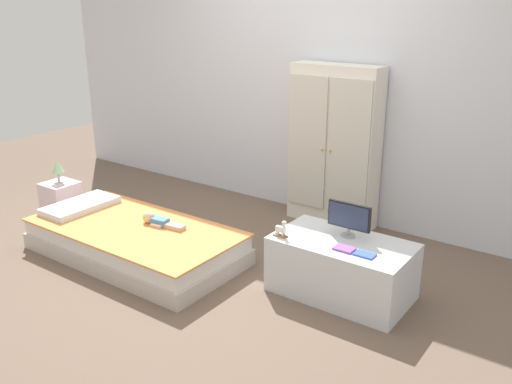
{
  "coord_description": "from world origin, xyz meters",
  "views": [
    {
      "loc": [
        2.51,
        -2.82,
        1.93
      ],
      "look_at": [
        0.21,
        0.38,
        0.56
      ],
      "focal_mm": 38.44,
      "sensor_mm": 36.0,
      "label": 1
    }
  ],
  "objects_px": {
    "rocking_horse_toy": "(282,229)",
    "book_blue": "(365,255)",
    "tv_monitor": "(349,217)",
    "doll": "(156,220)",
    "tv_stand": "(342,268)",
    "bed": "(135,241)",
    "table_lamp": "(57,168)",
    "book_purple": "(344,249)",
    "wardrobe": "(334,147)",
    "nightstand": "(62,202)"
  },
  "relations": [
    {
      "from": "table_lamp",
      "to": "tv_monitor",
      "type": "bearing_deg",
      "value": 8.13
    },
    {
      "from": "rocking_horse_toy",
      "to": "tv_monitor",
      "type": "bearing_deg",
      "value": 36.99
    },
    {
      "from": "doll",
      "to": "tv_monitor",
      "type": "xyz_separation_m",
      "value": [
        1.49,
        0.38,
        0.25
      ]
    },
    {
      "from": "table_lamp",
      "to": "book_purple",
      "type": "height_order",
      "value": "table_lamp"
    },
    {
      "from": "table_lamp",
      "to": "wardrobe",
      "type": "relative_size",
      "value": 0.15
    },
    {
      "from": "wardrobe",
      "to": "tv_stand",
      "type": "height_order",
      "value": "wardrobe"
    },
    {
      "from": "tv_stand",
      "to": "tv_monitor",
      "type": "relative_size",
      "value": 3.0
    },
    {
      "from": "book_purple",
      "to": "book_blue",
      "type": "height_order",
      "value": "book_purple"
    },
    {
      "from": "bed",
      "to": "nightstand",
      "type": "xyz_separation_m",
      "value": [
        -1.11,
        0.12,
        0.06
      ]
    },
    {
      "from": "wardrobe",
      "to": "tv_monitor",
      "type": "xyz_separation_m",
      "value": [
        0.68,
        -1.04,
        -0.17
      ]
    },
    {
      "from": "nightstand",
      "to": "book_blue",
      "type": "distance_m",
      "value": 2.95
    },
    {
      "from": "wardrobe",
      "to": "doll",
      "type": "bearing_deg",
      "value": -119.65
    },
    {
      "from": "table_lamp",
      "to": "tv_stand",
      "type": "xyz_separation_m",
      "value": [
        2.72,
        0.3,
        -0.31
      ]
    },
    {
      "from": "tv_stand",
      "to": "doll",
      "type": "bearing_deg",
      "value": -169.17
    },
    {
      "from": "book_purple",
      "to": "book_blue",
      "type": "distance_m",
      "value": 0.14
    },
    {
      "from": "wardrobe",
      "to": "book_blue",
      "type": "xyz_separation_m",
      "value": [
        0.91,
        -1.25,
        -0.31
      ]
    },
    {
      "from": "doll",
      "to": "wardrobe",
      "type": "relative_size",
      "value": 0.27
    },
    {
      "from": "nightstand",
      "to": "bed",
      "type": "bearing_deg",
      "value": -6.07
    },
    {
      "from": "doll",
      "to": "rocking_horse_toy",
      "type": "distance_m",
      "value": 1.14
    },
    {
      "from": "doll",
      "to": "book_purple",
      "type": "height_order",
      "value": "book_purple"
    },
    {
      "from": "book_purple",
      "to": "tv_stand",
      "type": "bearing_deg",
      "value": 120.29
    },
    {
      "from": "table_lamp",
      "to": "book_purple",
      "type": "xyz_separation_m",
      "value": [
        2.79,
        0.18,
        -0.1
      ]
    },
    {
      "from": "table_lamp",
      "to": "book_blue",
      "type": "relative_size",
      "value": 1.57
    },
    {
      "from": "nightstand",
      "to": "tv_stand",
      "type": "relative_size",
      "value": 0.4
    },
    {
      "from": "doll",
      "to": "tv_monitor",
      "type": "height_order",
      "value": "tv_monitor"
    },
    {
      "from": "table_lamp",
      "to": "book_purple",
      "type": "bearing_deg",
      "value": 3.62
    },
    {
      "from": "bed",
      "to": "tv_stand",
      "type": "relative_size",
      "value": 1.85
    },
    {
      "from": "wardrobe",
      "to": "rocking_horse_toy",
      "type": "relative_size",
      "value": 11.61
    },
    {
      "from": "nightstand",
      "to": "wardrobe",
      "type": "xyz_separation_m",
      "value": [
        2.03,
        1.43,
        0.53
      ]
    },
    {
      "from": "bed",
      "to": "table_lamp",
      "type": "height_order",
      "value": "table_lamp"
    },
    {
      "from": "book_purple",
      "to": "rocking_horse_toy",
      "type": "bearing_deg",
      "value": -171.73
    },
    {
      "from": "table_lamp",
      "to": "book_purple",
      "type": "relative_size",
      "value": 1.59
    },
    {
      "from": "tv_monitor",
      "to": "bed",
      "type": "bearing_deg",
      "value": -162.5
    },
    {
      "from": "wardrobe",
      "to": "book_purple",
      "type": "height_order",
      "value": "wardrobe"
    },
    {
      "from": "doll",
      "to": "rocking_horse_toy",
      "type": "bearing_deg",
      "value": 5.19
    },
    {
      "from": "tv_stand",
      "to": "book_purple",
      "type": "xyz_separation_m",
      "value": [
        0.07,
        -0.12,
        0.21
      ]
    },
    {
      "from": "doll",
      "to": "tv_stand",
      "type": "height_order",
      "value": "tv_stand"
    },
    {
      "from": "tv_monitor",
      "to": "book_purple",
      "type": "height_order",
      "value": "tv_monitor"
    },
    {
      "from": "tv_monitor",
      "to": "book_blue",
      "type": "height_order",
      "value": "tv_monitor"
    },
    {
      "from": "rocking_horse_toy",
      "to": "book_blue",
      "type": "height_order",
      "value": "rocking_horse_toy"
    },
    {
      "from": "book_blue",
      "to": "wardrobe",
      "type": "bearing_deg",
      "value": 125.9
    },
    {
      "from": "book_purple",
      "to": "tv_monitor",
      "type": "bearing_deg",
      "value": 110.86
    },
    {
      "from": "tv_stand",
      "to": "bed",
      "type": "bearing_deg",
      "value": -165.6
    },
    {
      "from": "table_lamp",
      "to": "tv_monitor",
      "type": "height_order",
      "value": "tv_monitor"
    },
    {
      "from": "doll",
      "to": "rocking_horse_toy",
      "type": "height_order",
      "value": "rocking_horse_toy"
    },
    {
      "from": "tv_stand",
      "to": "book_purple",
      "type": "height_order",
      "value": "book_purple"
    },
    {
      "from": "bed",
      "to": "wardrobe",
      "type": "distance_m",
      "value": 1.89
    },
    {
      "from": "tv_monitor",
      "to": "tv_stand",
      "type": "bearing_deg",
      "value": -83.52
    },
    {
      "from": "bed",
      "to": "doll",
      "type": "relative_size",
      "value": 4.41
    },
    {
      "from": "tv_stand",
      "to": "book_blue",
      "type": "distance_m",
      "value": 0.32
    }
  ]
}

